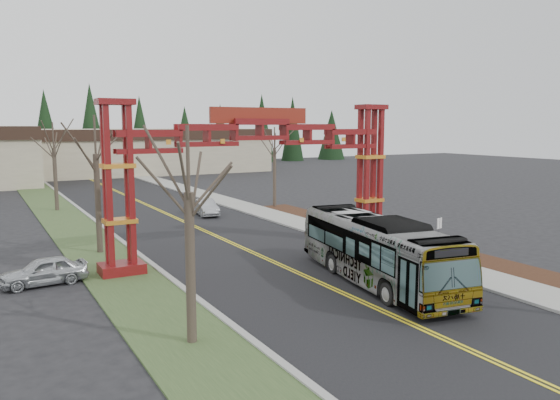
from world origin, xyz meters
TOP-DOWN VIEW (x-y plane):
  - ground at (0.00, 0.00)m, footprint 200.00×200.00m
  - road at (0.00, 25.00)m, footprint 12.00×110.00m
  - lane_line_left at (-0.12, 25.00)m, footprint 0.12×100.00m
  - lane_line_right at (0.12, 25.00)m, footprint 0.12×100.00m
  - curb_right at (6.15, 25.00)m, footprint 0.30×110.00m
  - sidewalk_right at (7.60, 25.00)m, footprint 2.60×110.00m
  - landscape_strip at (10.20, 10.00)m, footprint 2.60×50.00m
  - grass_median at (-8.00, 25.00)m, footprint 4.00×110.00m
  - curb_left at (-6.15, 25.00)m, footprint 0.30×110.00m
  - gateway_arch at (0.00, 18.00)m, footprint 18.20×1.60m
  - retail_building_east at (10.00, 79.95)m, footprint 38.00×20.30m
  - conifer_treeline at (0.25, 92.00)m, footprint 116.10×5.60m
  - transit_bus at (2.40, 10.36)m, footprint 4.64×12.03m
  - silver_sedan at (2.69, 33.32)m, footprint 1.92×4.28m
  - parked_car_near_a at (-11.68, 18.00)m, footprint 4.08×1.91m
  - bare_tree_median_near at (-8.00, 7.75)m, footprint 3.44×3.44m
  - bare_tree_median_mid at (-8.00, 23.41)m, footprint 3.45×3.45m
  - bare_tree_median_far at (-8.00, 42.10)m, footprint 3.43×3.43m
  - bare_tree_right_far at (10.00, 34.41)m, footprint 3.11×3.11m
  - street_sign at (9.08, 12.88)m, footprint 0.50×0.20m
  - barrel_south at (9.65, 16.20)m, footprint 0.57×0.57m
  - barrel_mid at (8.66, 18.50)m, footprint 0.60×0.60m
  - barrel_north at (9.30, 21.20)m, footprint 0.54×0.54m

SIDE VIEW (x-z plane):
  - ground at x=0.00m, z-range 0.00..0.00m
  - road at x=0.00m, z-range 0.00..0.02m
  - lane_line_left at x=-0.12m, z-range 0.02..0.03m
  - lane_line_right at x=0.12m, z-range 0.02..0.03m
  - grass_median at x=-8.00m, z-range 0.00..0.08m
  - landscape_strip at x=10.20m, z-range 0.00..0.12m
  - curb_right at x=6.15m, z-range 0.00..0.15m
  - curb_left at x=-6.15m, z-range 0.00..0.15m
  - sidewalk_right at x=7.60m, z-range 0.01..0.15m
  - barrel_north at x=9.30m, z-range 0.00..0.99m
  - barrel_south at x=9.65m, z-range 0.00..1.06m
  - barrel_mid at x=8.66m, z-range 0.00..1.11m
  - parked_car_near_a at x=-11.68m, z-range 0.00..1.35m
  - silver_sedan at x=2.69m, z-range 0.00..1.37m
  - street_sign at x=9.08m, z-range 0.50..2.77m
  - transit_bus at x=2.40m, z-range 0.00..3.27m
  - retail_building_east at x=10.00m, z-range 0.01..7.01m
  - bare_tree_median_near at x=-8.00m, z-range 1.51..9.12m
  - bare_tree_right_far at x=10.00m, z-range 1.63..9.08m
  - bare_tree_median_far at x=-8.00m, z-range 1.64..9.51m
  - bare_tree_median_mid at x=-8.00m, z-range 1.79..10.00m
  - gateway_arch at x=0.00m, z-range 1.53..10.43m
  - conifer_treeline at x=0.25m, z-range -0.01..12.99m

